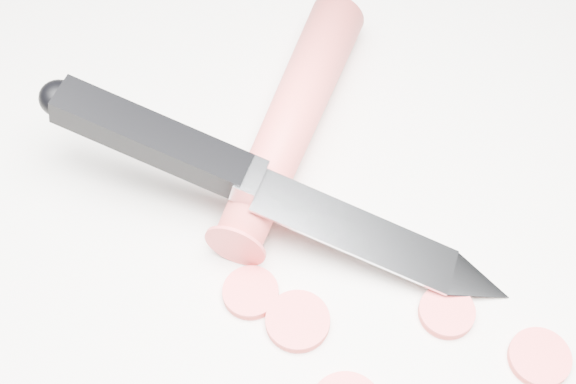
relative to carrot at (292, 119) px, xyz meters
name	(u,v)px	position (x,y,z in m)	size (l,w,h in m)	color
ground	(288,261)	(-0.03, -0.08, -0.02)	(2.40, 2.40, 0.00)	silver
carrot	(292,119)	(0.00, 0.00, 0.00)	(0.03, 0.03, 0.19)	#DD4442
carrot_slice_0	(298,321)	(-0.04, -0.12, -0.02)	(0.04, 0.04, 0.01)	#E24344
carrot_slice_3	(447,312)	(0.04, -0.14, -0.02)	(0.03, 0.03, 0.01)	#E24344
carrot_slice_4	(539,358)	(0.07, -0.18, -0.02)	(0.03, 0.03, 0.01)	#E24344
carrot_slice_5	(251,293)	(-0.06, -0.10, -0.02)	(0.03, 0.03, 0.01)	#E24344
kitchen_knife	(276,188)	(-0.03, -0.06, 0.02)	(0.24, 0.20, 0.08)	#B3B6BA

